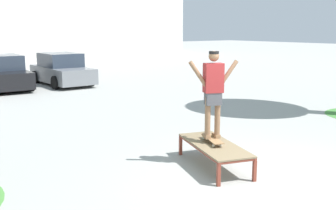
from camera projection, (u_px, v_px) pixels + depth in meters
ground_plane at (260, 178)px, 7.29m from camera, size 120.00×120.00×0.00m
skate_box at (214, 146)px, 7.79m from camera, size 1.31×2.04×0.46m
skateboard at (212, 139)px, 7.86m from camera, size 0.49×0.82×0.09m
skater at (213, 89)px, 7.67m from camera, size 0.95×0.46×1.69m
car_black at (2, 73)px, 17.83m from camera, size 2.08×4.28×1.50m
car_grey at (62, 70)px, 19.21m from camera, size 1.92×4.20×1.50m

